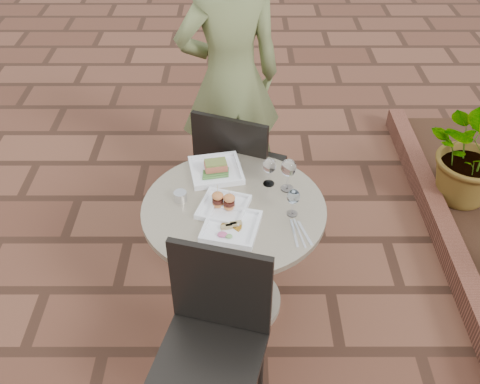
{
  "coord_description": "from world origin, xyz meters",
  "views": [
    {
      "loc": [
        0.3,
        -2.04,
        2.44
      ],
      "look_at": [
        0.3,
        -0.09,
        0.82
      ],
      "focal_mm": 40.0,
      "sensor_mm": 36.0,
      "label": 1
    }
  ],
  "objects_px": {
    "plate_sliders": "(224,205)",
    "plate_tuna": "(231,226)",
    "chair_near": "(214,330)",
    "diner": "(230,80)",
    "cafe_table": "(234,242)",
    "chair_far": "(237,165)",
    "plate_salmon": "(216,170)"
  },
  "relations": [
    {
      "from": "plate_sliders",
      "to": "plate_tuna",
      "type": "height_order",
      "value": "plate_sliders"
    },
    {
      "from": "chair_near",
      "to": "plate_tuna",
      "type": "relative_size",
      "value": 3.12
    },
    {
      "from": "diner",
      "to": "plate_sliders",
      "type": "bearing_deg",
      "value": 75.37
    },
    {
      "from": "cafe_table",
      "to": "chair_near",
      "type": "bearing_deg",
      "value": -97.72
    },
    {
      "from": "chair_far",
      "to": "plate_sliders",
      "type": "distance_m",
      "value": 0.63
    },
    {
      "from": "chair_near",
      "to": "plate_tuna",
      "type": "height_order",
      "value": "chair_near"
    },
    {
      "from": "plate_salmon",
      "to": "plate_sliders",
      "type": "xyz_separation_m",
      "value": [
        0.05,
        -0.29,
        0.01
      ]
    },
    {
      "from": "chair_far",
      "to": "chair_near",
      "type": "xyz_separation_m",
      "value": [
        -0.09,
        -1.16,
        0.0
      ]
    },
    {
      "from": "plate_salmon",
      "to": "plate_tuna",
      "type": "relative_size",
      "value": 1.03
    },
    {
      "from": "plate_salmon",
      "to": "plate_sliders",
      "type": "bearing_deg",
      "value": -80.7
    },
    {
      "from": "diner",
      "to": "plate_sliders",
      "type": "height_order",
      "value": "diner"
    },
    {
      "from": "cafe_table",
      "to": "plate_tuna",
      "type": "distance_m",
      "value": 0.31
    },
    {
      "from": "plate_salmon",
      "to": "cafe_table",
      "type": "bearing_deg",
      "value": -70.25
    },
    {
      "from": "cafe_table",
      "to": "diner",
      "type": "bearing_deg",
      "value": 91.74
    },
    {
      "from": "chair_near",
      "to": "plate_sliders",
      "type": "bearing_deg",
      "value": 101.78
    },
    {
      "from": "chair_near",
      "to": "cafe_table",
      "type": "bearing_deg",
      "value": 97.15
    },
    {
      "from": "cafe_table",
      "to": "plate_tuna",
      "type": "bearing_deg",
      "value": -94.04
    },
    {
      "from": "diner",
      "to": "plate_salmon",
      "type": "relative_size",
      "value": 5.77
    },
    {
      "from": "plate_tuna",
      "to": "chair_far",
      "type": "bearing_deg",
      "value": 88.28
    },
    {
      "from": "chair_near",
      "to": "plate_sliders",
      "type": "xyz_separation_m",
      "value": [
        0.03,
        0.57,
        0.21
      ]
    },
    {
      "from": "plate_sliders",
      "to": "plate_tuna",
      "type": "distance_m",
      "value": 0.14
    },
    {
      "from": "diner",
      "to": "plate_tuna",
      "type": "bearing_deg",
      "value": 77.38
    },
    {
      "from": "diner",
      "to": "plate_tuna",
      "type": "height_order",
      "value": "diner"
    },
    {
      "from": "diner",
      "to": "chair_near",
      "type": "bearing_deg",
      "value": 74.64
    },
    {
      "from": "chair_far",
      "to": "diner",
      "type": "xyz_separation_m",
      "value": [
        -0.04,
        0.41,
        0.34
      ]
    },
    {
      "from": "plate_sliders",
      "to": "chair_far",
      "type": "bearing_deg",
      "value": 84.26
    },
    {
      "from": "cafe_table",
      "to": "plate_salmon",
      "type": "height_order",
      "value": "plate_salmon"
    },
    {
      "from": "plate_salmon",
      "to": "plate_tuna",
      "type": "xyz_separation_m",
      "value": [
        0.08,
        -0.42,
        -0.01
      ]
    },
    {
      "from": "chair_near",
      "to": "plate_salmon",
      "type": "distance_m",
      "value": 0.88
    },
    {
      "from": "chair_far",
      "to": "chair_near",
      "type": "distance_m",
      "value": 1.16
    },
    {
      "from": "chair_far",
      "to": "plate_salmon",
      "type": "bearing_deg",
      "value": 91.95
    },
    {
      "from": "chair_near",
      "to": "plate_salmon",
      "type": "bearing_deg",
      "value": 105.96
    }
  ]
}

